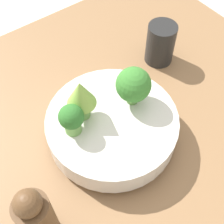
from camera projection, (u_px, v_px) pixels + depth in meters
name	position (u px, v px, depth m)	size (l,w,h in m)	color
ground_plane	(118.00, 132.00, 0.67)	(6.00, 6.00, 0.00)	beige
table	(118.00, 127.00, 0.66)	(0.87, 0.77, 0.04)	olive
bowl	(112.00, 126.00, 0.59)	(0.25, 0.25, 0.06)	silver
broccoli_floret_left	(133.00, 85.00, 0.55)	(0.06, 0.06, 0.08)	#609347
broccoli_floret_right	(73.00, 121.00, 0.52)	(0.04, 0.04, 0.06)	#6BA34C
romanesco_piece_near	(81.00, 96.00, 0.53)	(0.05, 0.05, 0.09)	#6BA34C
cup	(160.00, 44.00, 0.71)	(0.06, 0.06, 0.10)	black
pepper_mill	(38.00, 220.00, 0.45)	(0.05, 0.05, 0.17)	brown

